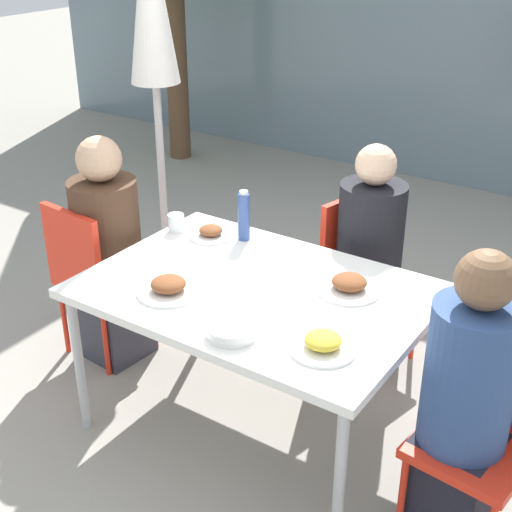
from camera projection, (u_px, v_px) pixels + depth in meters
ground_plane at (256, 425)px, 3.39m from camera, size 24.00×24.00×0.00m
dining_table at (256, 298)px, 3.08m from camera, size 1.45×1.02×0.75m
chair_left at (92, 270)px, 3.68m from camera, size 0.43×0.43×0.89m
person_left at (109, 257)px, 3.68m from camera, size 0.34×0.34×1.23m
chair_right at (484, 421)px, 2.61m from camera, size 0.44×0.44×0.89m
person_right at (464, 412)px, 2.56m from camera, size 0.32×0.32×1.23m
chair_far at (361, 266)px, 3.72m from camera, size 0.48×0.48×0.89m
person_far at (368, 266)px, 3.61m from camera, size 0.36×0.36×1.22m
closed_umbrella at (153, 28)px, 3.78m from camera, size 0.36×0.36×2.29m
plate_0 at (169, 287)px, 3.00m from camera, size 0.27×0.27×0.07m
plate_1 at (349, 285)px, 3.01m from camera, size 0.27×0.27×0.07m
plate_2 at (211, 233)px, 3.50m from camera, size 0.21×0.21×0.06m
plate_3 at (323, 344)px, 2.62m from camera, size 0.25×0.25×0.07m
bottle at (244, 216)px, 3.44m from camera, size 0.06×0.06×0.25m
drinking_cup at (176, 223)px, 3.56m from camera, size 0.08×0.08×0.09m
salad_bowl at (232, 330)px, 2.71m from camera, size 0.20×0.20×0.05m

